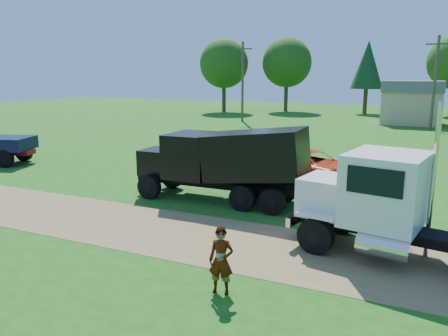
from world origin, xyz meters
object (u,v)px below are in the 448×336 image
at_px(orange_pickup, 310,166).
at_px(spectator_a, 221,261).
at_px(white_semi_tractor, 387,205).
at_px(black_dump_truck, 225,160).

bearing_deg(orange_pickup, spectator_a, -158.96).
bearing_deg(white_semi_tractor, orange_pickup, 127.74).
xyz_separation_m(white_semi_tractor, black_dump_truck, (-6.81, 3.30, 0.23)).
distance_m(white_semi_tractor, orange_pickup, 9.39).
bearing_deg(black_dump_truck, orange_pickup, 62.33).
height_order(black_dump_truck, spectator_a, black_dump_truck).
height_order(black_dump_truck, orange_pickup, black_dump_truck).
relative_size(black_dump_truck, orange_pickup, 1.34).
relative_size(black_dump_truck, spectator_a, 4.43).
distance_m(black_dump_truck, orange_pickup, 5.71).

